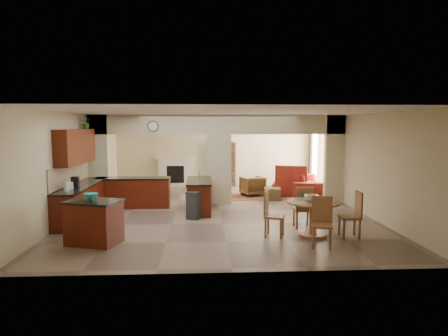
{
  "coord_description": "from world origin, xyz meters",
  "views": [
    {
      "loc": [
        -0.5,
        -11.47,
        2.45
      ],
      "look_at": [
        0.14,
        0.3,
        1.21
      ],
      "focal_mm": 32.0,
      "sensor_mm": 36.0,
      "label": 1
    }
  ],
  "objects": [
    {
      "name": "dining_table",
      "position": [
        1.95,
        -2.91,
        0.52
      ],
      "size": [
        1.17,
        1.17,
        0.8
      ],
      "color": "#A36638",
      "rests_on": "floor"
    },
    {
      "name": "chair_east",
      "position": [
        2.82,
        -3.01,
        0.55
      ],
      "size": [
        0.44,
        0.44,
        1.02
      ],
      "rotation": [
        0.0,
        0.0,
        4.67
      ],
      "color": "#A36638",
      "rests_on": "floor"
    },
    {
      "name": "drape_a_right",
      "position": [
        3.93,
        2.9,
        1.2
      ],
      "size": [
        0.1,
        0.28,
        2.3
      ],
      "primitive_type": "cube",
      "color": "#411C1A",
      "rests_on": "wall_right"
    },
    {
      "name": "wall_back",
      "position": [
        0.0,
        5.0,
        1.4
      ],
      "size": [
        8.0,
        0.0,
        8.0
      ],
      "primitive_type": "plane",
      "rotation": [
        1.57,
        0.0,
        0.0
      ],
      "color": "beige",
      "rests_on": "floor"
    },
    {
      "name": "window_a",
      "position": [
        3.97,
        2.3,
        1.2
      ],
      "size": [
        0.02,
        0.9,
        1.9
      ],
      "primitive_type": "cube",
      "color": "white",
      "rests_on": "wall_right"
    },
    {
      "name": "peninsula",
      "position": [
        -0.6,
        -0.11,
        0.46
      ],
      "size": [
        0.7,
        1.85,
        0.91
      ],
      "color": "#3E0A07",
      "rests_on": "floor"
    },
    {
      "name": "glazed_door",
      "position": [
        3.97,
        3.15,
        1.05
      ],
      "size": [
        0.02,
        0.7,
        2.1
      ],
      "primitive_type": "cube",
      "color": "white",
      "rests_on": "wall_right"
    },
    {
      "name": "partition_left_pier",
      "position": [
        -3.7,
        1.0,
        1.4
      ],
      "size": [
        0.6,
        0.25,
        2.8
      ],
      "primitive_type": "cube",
      "color": "beige",
      "rests_on": "floor"
    },
    {
      "name": "teal_bowl",
      "position": [
        -2.83,
        -3.14,
        0.99
      ],
      "size": [
        0.3,
        0.3,
        0.14
      ],
      "primitive_type": "cylinder",
      "color": "teal",
      "rests_on": "kitchen_island"
    },
    {
      "name": "partition_right_pier",
      "position": [
        3.7,
        1.0,
        1.4
      ],
      "size": [
        0.6,
        0.25,
        2.8
      ],
      "primitive_type": "cube",
      "color": "beige",
      "rests_on": "floor"
    },
    {
      "name": "kitchen_island",
      "position": [
        -2.77,
        -3.19,
        0.46
      ],
      "size": [
        1.24,
        1.05,
        0.92
      ],
      "rotation": [
        0.0,
        0.0,
        -0.32
      ],
      "color": "#3E0A07",
      "rests_on": "floor"
    },
    {
      "name": "chaise",
      "position": [
        2.55,
        2.41,
        0.22
      ],
      "size": [
        1.29,
        1.15,
        0.44
      ],
      "primitive_type": "cube",
      "rotation": [
        0.0,
        0.0,
        -0.26
      ],
      "color": "maroon",
      "rests_on": "floor"
    },
    {
      "name": "wall_clock",
      "position": [
        -2.0,
        0.85,
        2.45
      ],
      "size": [
        0.34,
        0.03,
        0.34
      ],
      "primitive_type": "cylinder",
      "rotation": [
        1.57,
        0.0,
        0.0
      ],
      "color": "#493318",
      "rests_on": "partition_header"
    },
    {
      "name": "partition_center_pier",
      "position": [
        0.0,
        1.0,
        1.1
      ],
      "size": [
        0.8,
        0.25,
        2.2
      ],
      "primitive_type": "cube",
      "color": "beige",
      "rests_on": "floor"
    },
    {
      "name": "sofa",
      "position": [
        3.3,
        2.73,
        0.41
      ],
      "size": [
        2.96,
        1.59,
        0.82
      ],
      "primitive_type": "imported",
      "rotation": [
        0.0,
        0.0,
        1.39
      ],
      "color": "maroon",
      "rests_on": "floor"
    },
    {
      "name": "ceiling_fan",
      "position": [
        1.5,
        3.0,
        2.56
      ],
      "size": [
        1.0,
        1.0,
        0.1
      ],
      "primitive_type": "cylinder",
      "color": "white",
      "rests_on": "ceiling"
    },
    {
      "name": "floor",
      "position": [
        0.0,
        0.0,
        0.0
      ],
      "size": [
        10.0,
        10.0,
        0.0
      ],
      "primitive_type": "plane",
      "color": "#7B6755",
      "rests_on": "ground"
    },
    {
      "name": "wall_left",
      "position": [
        -4.0,
        0.0,
        1.4
      ],
      "size": [
        0.0,
        10.0,
        10.0
      ],
      "primitive_type": "plane",
      "rotation": [
        1.57,
        0.0,
        1.57
      ],
      "color": "beige",
      "rests_on": "floor"
    },
    {
      "name": "fruit_bowl",
      "position": [
        1.89,
        -2.93,
        0.88
      ],
      "size": [
        0.31,
        0.31,
        0.17
      ],
      "primitive_type": "cylinder",
      "color": "#81B727",
      "rests_on": "dining_table"
    },
    {
      "name": "kitchen_counter",
      "position": [
        -3.26,
        -0.25,
        0.46
      ],
      "size": [
        2.52,
        3.29,
        1.48
      ],
      "color": "#3E0A07",
      "rests_on": "floor"
    },
    {
      "name": "ceiling",
      "position": [
        0.0,
        0.0,
        2.8
      ],
      "size": [
        10.0,
        10.0,
        0.0
      ],
      "primitive_type": "plane",
      "rotation": [
        3.14,
        0.0,
        0.0
      ],
      "color": "white",
      "rests_on": "wall_back"
    },
    {
      "name": "chair_west",
      "position": [
        1.01,
        -2.82,
        0.55
      ],
      "size": [
        0.54,
        0.54,
        1.02
      ],
      "rotation": [
        0.0,
        0.0,
        1.23
      ],
      "color": "#A36638",
      "rests_on": "floor"
    },
    {
      "name": "trash_can",
      "position": [
        -0.75,
        -1.07,
        0.34
      ],
      "size": [
        0.4,
        0.37,
        0.67
      ],
      "primitive_type": "cube",
      "rotation": [
        0.0,
        0.0,
        -0.41
      ],
      "color": "#2D2E30",
      "rests_on": "floor"
    },
    {
      "name": "shelving_unit",
      "position": [
        0.35,
        4.82,
        0.9
      ],
      "size": [
        1.0,
        0.32,
        1.8
      ],
      "primitive_type": "cube",
      "color": "#A36638",
      "rests_on": "floor"
    },
    {
      "name": "upper_cabinets",
      "position": [
        -3.82,
        -0.8,
        1.92
      ],
      "size": [
        0.35,
        2.4,
        0.9
      ],
      "primitive_type": "cube",
      "color": "#3E0A07",
      "rests_on": "wall_left"
    },
    {
      "name": "drape_b_right",
      "position": [
        3.93,
        4.6,
        1.2
      ],
      "size": [
        0.1,
        0.28,
        2.3
      ],
      "primitive_type": "cube",
      "color": "#411C1A",
      "rests_on": "wall_right"
    },
    {
      "name": "window_b",
      "position": [
        3.97,
        4.0,
        1.2
      ],
      "size": [
        0.02,
        0.9,
        1.9
      ],
      "primitive_type": "cube",
      "color": "white",
      "rests_on": "wall_right"
    },
    {
      "name": "drape_b_left",
      "position": [
        3.93,
        3.4,
        1.2
      ],
      "size": [
        0.1,
        0.28,
        2.3
      ],
      "primitive_type": "cube",
      "color": "#411C1A",
      "rests_on": "wall_right"
    },
    {
      "name": "drape_a_left",
      "position": [
        3.93,
        1.7,
        1.2
      ],
      "size": [
        0.1,
        0.28,
        2.3
      ],
      "primitive_type": "cube",
      "color": "#411C1A",
      "rests_on": "wall_right"
    },
    {
      "name": "partition_header",
      "position": [
        0.0,
        1.0,
        2.5
      ],
      "size": [
        8.0,
        0.25,
        0.6
      ],
      "primitive_type": "cube",
      "color": "beige",
      "rests_on": "partition_center_pier"
    },
    {
      "name": "chair_south",
      "position": [
        1.93,
        -3.61,
        0.55
      ],
      "size": [
        0.52,
        0.52,
        1.02
      ],
      "rotation": [
        0.0,
        0.0,
        -0.28
      ],
      "color": "#A36638",
      "rests_on": "floor"
    },
    {
      "name": "chair_north",
      "position": [
        1.91,
        -2.2,
        0.55
      ],
      "size": [
        0.43,
        0.44,
        1.02
      ],
      "rotation": [
        0.0,
        0.0,
        3.12
      ],
      "color": "#A36638",
      "rests_on": "floor"
    },
    {
      "name": "fireplace",
      "position": [
        -1.6,
        4.83,
        0.61
      ],
      "size": [
        1.6,
        0.35,
        1.2
      ],
      "color": "silver",
      "rests_on": "floor"
    },
    {
      "name": "armchair",
      "position": [
        1.26,
        2.42,
        0.34
      ],
      "size": [
        0.93,
        0.94,
        0.68
      ],
      "primitive_type": "imported",
      "rotation": [
        0.0,
        0.0,
        3.47
      ],
      "color": "maroon",
      "rests_on": "floor"
    },
    {
      "name": "rug",
      "position": [
        1.2,
        2.1,
        0.01
      ],
      "size": [
        1.6,
        1.3,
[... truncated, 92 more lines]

